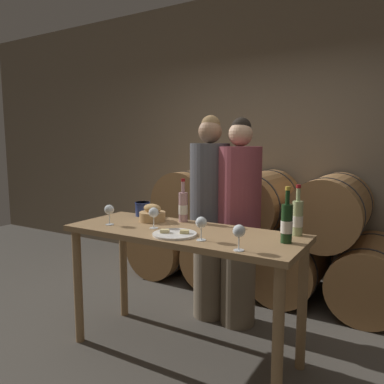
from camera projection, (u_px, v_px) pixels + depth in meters
name	position (u px, v px, depth m)	size (l,w,h in m)	color
ground_plane	(183.00, 353.00, 2.69)	(10.00, 10.00, 0.00)	#4C473F
stone_wall_back	(279.00, 134.00, 4.22)	(10.00, 0.12, 3.20)	#7F705B
barrel_stack	(258.00, 234.00, 3.87)	(2.78, 0.92, 1.22)	#9E7042
tasting_table	(183.00, 249.00, 2.59)	(1.66, 0.63, 0.91)	#99754C
person_left	(210.00, 216.00, 3.17)	(0.33, 0.33, 1.73)	#756651
person_right	(239.00, 222.00, 3.03)	(0.35, 0.35, 1.70)	#756651
wine_bottle_red	(287.00, 223.00, 2.23)	(0.07, 0.07, 0.34)	#193819
wine_bottle_white	(297.00, 218.00, 2.41)	(0.07, 0.07, 0.33)	#ADBC7F
wine_bottle_rose	(183.00, 207.00, 2.83)	(0.07, 0.07, 0.33)	#BC8E93
blue_crock	(142.00, 208.00, 3.06)	(0.12, 0.12, 0.11)	navy
bread_basket	(152.00, 215.00, 2.85)	(0.20, 0.20, 0.13)	tan
cheese_plate	(175.00, 234.00, 2.43)	(0.29, 0.29, 0.04)	white
wine_glass_far_left	(109.00, 210.00, 2.72)	(0.07, 0.07, 0.15)	white
wine_glass_left	(154.00, 213.00, 2.61)	(0.07, 0.07, 0.15)	white
wine_glass_center	(201.00, 223.00, 2.29)	(0.07, 0.07, 0.15)	white
wine_glass_right	(239.00, 232.00, 2.07)	(0.07, 0.07, 0.15)	white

